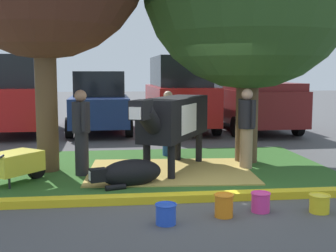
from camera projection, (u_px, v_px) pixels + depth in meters
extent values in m
plane|color=#4C4C4F|center=(187.00, 193.00, 7.43)|extent=(80.00, 80.00, 0.00)
cube|color=#2D5B23|center=(153.00, 168.00, 9.27)|extent=(7.22, 4.49, 0.02)
cube|color=yellow|center=(167.00, 198.00, 6.90)|extent=(8.42, 0.24, 0.12)
cube|color=tan|center=(170.00, 171.00, 8.92)|extent=(3.35, 2.61, 0.04)
cylinder|color=brown|center=(47.00, 101.00, 8.87)|extent=(0.43, 0.43, 2.86)
cylinder|color=brown|center=(247.00, 111.00, 9.80)|extent=(0.48, 0.48, 2.31)
cube|color=black|center=(175.00, 117.00, 9.01)|extent=(1.70, 2.36, 0.80)
cube|color=white|center=(172.00, 118.00, 8.87)|extent=(1.06, 1.13, 0.56)
cylinder|color=black|center=(149.00, 119.00, 7.76)|extent=(0.58, 0.71, 0.58)
cube|color=black|center=(141.00, 110.00, 7.44)|extent=(0.44, 0.51, 0.32)
cube|color=white|center=(136.00, 113.00, 7.26)|extent=(0.23, 0.20, 0.20)
cylinder|color=black|center=(171.00, 162.00, 8.21)|extent=(0.14, 0.14, 0.69)
cylinder|color=black|center=(147.00, 161.00, 8.38)|extent=(0.14, 0.14, 0.69)
cylinder|color=black|center=(199.00, 148.00, 9.81)|extent=(0.14, 0.14, 0.69)
cylinder|color=black|center=(178.00, 146.00, 9.98)|extent=(0.14, 0.14, 0.69)
cylinder|color=black|center=(193.00, 123.00, 10.15)|extent=(0.06, 0.06, 0.70)
ellipsoid|color=black|center=(131.00, 173.00, 7.82)|extent=(1.19, 0.79, 0.48)
cube|color=black|center=(98.00, 175.00, 7.57)|extent=(0.33, 0.27, 0.22)
cube|color=silver|center=(91.00, 176.00, 7.52)|extent=(0.09, 0.11, 0.16)
cylinder|color=black|center=(116.00, 187.00, 7.53)|extent=(0.36, 0.20, 0.10)
cylinder|color=black|center=(82.00, 154.00, 8.59)|extent=(0.26, 0.26, 0.85)
cylinder|color=black|center=(81.00, 117.00, 8.50)|extent=(0.34, 0.34, 0.58)
sphere|color=#8C664C|center=(80.00, 96.00, 8.45)|extent=(0.23, 0.23, 0.23)
cylinder|color=black|center=(78.00, 115.00, 8.70)|extent=(0.09, 0.09, 0.55)
cylinder|color=black|center=(84.00, 117.00, 8.30)|extent=(0.09, 0.09, 0.55)
cylinder|color=#9E7F5B|center=(246.00, 149.00, 9.21)|extent=(0.26, 0.26, 0.85)
cylinder|color=black|center=(247.00, 114.00, 9.13)|extent=(0.34, 0.34, 0.58)
sphere|color=tan|center=(247.00, 94.00, 9.08)|extent=(0.23, 0.23, 0.23)
cylinder|color=black|center=(254.00, 114.00, 8.93)|extent=(0.09, 0.09, 0.55)
cylinder|color=black|center=(240.00, 112.00, 9.32)|extent=(0.09, 0.09, 0.55)
cylinder|color=#23478C|center=(168.00, 140.00, 10.64)|extent=(0.26, 0.26, 0.79)
cylinder|color=#9E7F5B|center=(168.00, 112.00, 10.56)|extent=(0.34, 0.34, 0.54)
sphere|color=beige|center=(168.00, 96.00, 10.52)|extent=(0.21, 0.21, 0.21)
cylinder|color=#9E7F5B|center=(177.00, 111.00, 10.49)|extent=(0.09, 0.09, 0.52)
cylinder|color=#9E7F5B|center=(159.00, 110.00, 10.63)|extent=(0.09, 0.09, 0.52)
cube|color=gold|center=(14.00, 163.00, 7.92)|extent=(1.03, 1.08, 0.36)
cylinder|color=black|center=(36.00, 170.00, 8.37)|extent=(0.30, 0.34, 0.36)
cylinder|color=black|center=(9.00, 183.00, 7.59)|extent=(0.04, 0.04, 0.24)
cylinder|color=blue|center=(166.00, 214.00, 5.88)|extent=(0.27, 0.27, 0.26)
torus|color=blue|center=(166.00, 205.00, 5.86)|extent=(0.29, 0.29, 0.02)
cylinder|color=orange|center=(224.00, 206.00, 6.18)|extent=(0.25, 0.25, 0.31)
torus|color=orange|center=(224.00, 195.00, 6.16)|extent=(0.28, 0.28, 0.02)
cylinder|color=#EA3893|center=(261.00, 203.00, 6.40)|extent=(0.26, 0.26, 0.27)
torus|color=#EA3893|center=(261.00, 193.00, 6.38)|extent=(0.29, 0.29, 0.02)
cylinder|color=yellow|center=(319.00, 204.00, 6.36)|extent=(0.28, 0.28, 0.25)
torus|color=yellow|center=(320.00, 195.00, 6.35)|extent=(0.30, 0.30, 0.02)
cube|color=red|center=(16.00, 105.00, 14.68)|extent=(1.98, 4.63, 1.20)
cube|color=black|center=(15.00, 71.00, 14.55)|extent=(1.73, 3.23, 1.00)
cylinder|color=black|center=(52.00, 118.00, 16.35)|extent=(0.23, 0.64, 0.64)
cylinder|color=black|center=(41.00, 128.00, 13.41)|extent=(0.23, 0.64, 0.64)
cube|color=navy|center=(100.00, 109.00, 15.02)|extent=(1.87, 4.43, 0.90)
cube|color=black|center=(99.00, 83.00, 14.92)|extent=(1.62, 2.23, 0.80)
cylinder|color=black|center=(75.00, 118.00, 16.35)|extent=(0.23, 0.64, 0.64)
cylinder|color=black|center=(125.00, 118.00, 16.60)|extent=(0.23, 0.64, 0.64)
cylinder|color=black|center=(69.00, 128.00, 13.54)|extent=(0.23, 0.64, 0.64)
cylinder|color=black|center=(129.00, 127.00, 13.79)|extent=(0.23, 0.64, 0.64)
cube|color=red|center=(179.00, 104.00, 15.38)|extent=(1.98, 4.63, 1.20)
cube|color=black|center=(179.00, 71.00, 15.25)|extent=(1.73, 3.23, 1.00)
cylinder|color=black|center=(148.00, 117.00, 16.79)|extent=(0.23, 0.64, 0.64)
cylinder|color=black|center=(197.00, 116.00, 17.06)|extent=(0.23, 0.64, 0.64)
cylinder|color=black|center=(157.00, 127.00, 13.85)|extent=(0.23, 0.64, 0.64)
cylinder|color=black|center=(217.00, 126.00, 14.12)|extent=(0.23, 0.64, 0.64)
cube|color=maroon|center=(250.00, 105.00, 15.60)|extent=(2.09, 5.43, 1.10)
cube|color=black|center=(242.00, 74.00, 16.41)|extent=(1.87, 1.83, 1.00)
cube|color=maroon|center=(262.00, 86.00, 14.33)|extent=(1.95, 2.73, 0.24)
cylinder|color=black|center=(210.00, 116.00, 17.25)|extent=(0.23, 0.64, 0.64)
cylinder|color=black|center=(260.00, 115.00, 17.53)|extent=(0.23, 0.64, 0.64)
cylinder|color=black|center=(236.00, 127.00, 13.80)|extent=(0.23, 0.64, 0.64)
cylinder|color=black|center=(298.00, 126.00, 14.08)|extent=(0.23, 0.64, 0.64)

